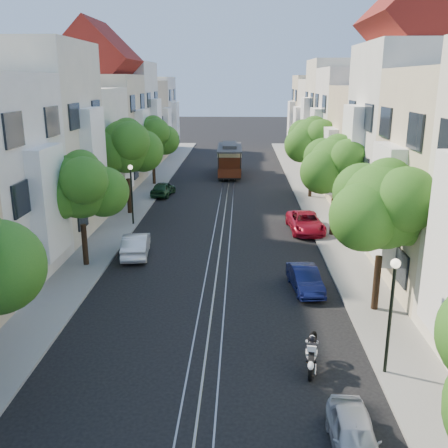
# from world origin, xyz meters

# --- Properties ---
(ground) EXTENTS (200.00, 200.00, 0.00)m
(ground) POSITION_xyz_m (0.00, 28.00, 0.00)
(ground) COLOR black
(ground) RESTS_ON ground
(sidewalk_east) EXTENTS (2.50, 80.00, 0.12)m
(sidewalk_east) POSITION_xyz_m (7.25, 28.00, 0.06)
(sidewalk_east) COLOR gray
(sidewalk_east) RESTS_ON ground
(sidewalk_west) EXTENTS (2.50, 80.00, 0.12)m
(sidewalk_west) POSITION_xyz_m (-7.25, 28.00, 0.06)
(sidewalk_west) COLOR gray
(sidewalk_west) RESTS_ON ground
(rail_left) EXTENTS (0.06, 80.00, 0.02)m
(rail_left) POSITION_xyz_m (-0.55, 28.00, 0.01)
(rail_left) COLOR gray
(rail_left) RESTS_ON ground
(rail_slot) EXTENTS (0.06, 80.00, 0.02)m
(rail_slot) POSITION_xyz_m (0.00, 28.00, 0.01)
(rail_slot) COLOR gray
(rail_slot) RESTS_ON ground
(rail_right) EXTENTS (0.06, 80.00, 0.02)m
(rail_right) POSITION_xyz_m (0.55, 28.00, 0.01)
(rail_right) COLOR gray
(rail_right) RESTS_ON ground
(lane_line) EXTENTS (0.08, 80.00, 0.01)m
(lane_line) POSITION_xyz_m (0.00, 28.00, 0.00)
(lane_line) COLOR tan
(lane_line) RESTS_ON ground
(townhouses_east) EXTENTS (7.75, 72.00, 12.00)m
(townhouses_east) POSITION_xyz_m (11.87, 27.91, 5.18)
(townhouses_east) COLOR beige
(townhouses_east) RESTS_ON ground
(townhouses_west) EXTENTS (7.75, 72.00, 11.76)m
(townhouses_west) POSITION_xyz_m (-11.87, 27.91, 5.08)
(townhouses_west) COLOR silver
(townhouses_west) RESTS_ON ground
(tree_e_b) EXTENTS (4.93, 4.08, 6.68)m
(tree_e_b) POSITION_xyz_m (7.26, 8.98, 4.73)
(tree_e_b) COLOR black
(tree_e_b) RESTS_ON ground
(tree_e_c) EXTENTS (4.84, 3.99, 6.52)m
(tree_e_c) POSITION_xyz_m (7.26, 19.98, 4.60)
(tree_e_c) COLOR black
(tree_e_c) RESTS_ON ground
(tree_e_d) EXTENTS (5.01, 4.16, 6.85)m
(tree_e_d) POSITION_xyz_m (7.26, 30.98, 4.87)
(tree_e_d) COLOR black
(tree_e_d) RESTS_ON ground
(tree_w_b) EXTENTS (4.72, 3.87, 6.27)m
(tree_w_b) POSITION_xyz_m (-7.14, 13.98, 4.40)
(tree_w_b) COLOR black
(tree_w_b) RESTS_ON ground
(tree_w_c) EXTENTS (5.13, 4.28, 7.09)m
(tree_w_c) POSITION_xyz_m (-7.14, 24.98, 5.07)
(tree_w_c) COLOR black
(tree_w_c) RESTS_ON ground
(tree_w_d) EXTENTS (4.84, 3.99, 6.52)m
(tree_w_d) POSITION_xyz_m (-7.14, 35.98, 4.60)
(tree_w_d) COLOR black
(tree_w_d) RESTS_ON ground
(lamp_east) EXTENTS (0.32, 0.32, 4.16)m
(lamp_east) POSITION_xyz_m (6.30, 4.00, 2.85)
(lamp_east) COLOR black
(lamp_east) RESTS_ON ground
(lamp_west) EXTENTS (0.32, 0.32, 4.16)m
(lamp_west) POSITION_xyz_m (-6.30, 22.00, 2.85)
(lamp_west) COLOR black
(lamp_west) RESTS_ON ground
(sportbike_rider) EXTENTS (0.62, 1.90, 1.33)m
(sportbike_rider) POSITION_xyz_m (3.77, 4.19, 0.71)
(sportbike_rider) COLOR black
(sportbike_rider) RESTS_ON ground
(cable_car) EXTENTS (2.65, 8.06, 3.08)m
(cable_car) POSITION_xyz_m (-0.00, 41.40, 1.82)
(cable_car) COLOR black
(cable_car) RESTS_ON ground
(parked_car_e_near) EXTENTS (1.37, 3.21, 1.08)m
(parked_car_e_near) POSITION_xyz_m (4.40, 0.14, 0.54)
(parked_car_e_near) COLOR #AEB1BB
(parked_car_e_near) RESTS_ON ground
(parked_car_e_mid) EXTENTS (1.62, 3.59, 1.14)m
(parked_car_e_mid) POSITION_xyz_m (4.40, 11.18, 0.57)
(parked_car_e_mid) COLOR #0D1242
(parked_car_e_mid) RESTS_ON ground
(parked_car_e_far) EXTENTS (2.41, 4.71, 1.27)m
(parked_car_e_far) POSITION_xyz_m (5.60, 20.97, 0.64)
(parked_car_e_far) COLOR maroon
(parked_car_e_far) RESTS_ON ground
(parked_car_w_mid) EXTENTS (1.87, 4.17, 1.33)m
(parked_car_w_mid) POSITION_xyz_m (-4.81, 15.83, 0.67)
(parked_car_w_mid) COLOR silver
(parked_car_w_mid) RESTS_ON ground
(parked_car_w_far) EXTENTS (1.99, 3.89, 1.27)m
(parked_car_w_far) POSITION_xyz_m (-5.60, 31.27, 0.63)
(parked_car_w_far) COLOR #15341D
(parked_car_w_far) RESTS_ON ground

